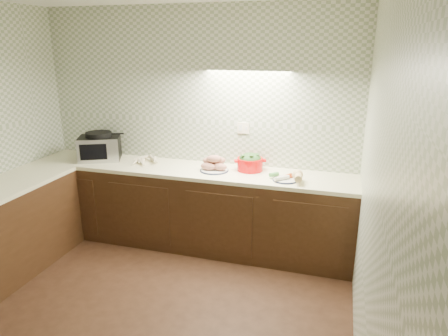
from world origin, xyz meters
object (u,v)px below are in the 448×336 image
(parsnip_pile, at_px, (144,160))
(veg_plate, at_px, (291,177))
(sweet_potato_plate, at_px, (214,165))
(dutch_oven, at_px, (250,162))
(onion_bowl, at_px, (217,164))
(toaster_oven, at_px, (100,147))

(parsnip_pile, bearing_deg, veg_plate, -4.69)
(sweet_potato_plate, relative_size, dutch_oven, 0.86)
(parsnip_pile, bearing_deg, sweet_potato_plate, -2.72)
(parsnip_pile, height_order, dutch_oven, dutch_oven)
(onion_bowl, height_order, dutch_oven, dutch_oven)
(onion_bowl, distance_m, dutch_oven, 0.37)
(toaster_oven, xyz_separation_m, dutch_oven, (1.77, 0.08, -0.06))
(parsnip_pile, height_order, sweet_potato_plate, sweet_potato_plate)
(toaster_oven, bearing_deg, dutch_oven, -22.19)
(dutch_oven, bearing_deg, parsnip_pile, 161.76)
(onion_bowl, height_order, veg_plate, veg_plate)
(onion_bowl, xyz_separation_m, dutch_oven, (0.37, -0.00, 0.05))
(sweet_potato_plate, height_order, veg_plate, sweet_potato_plate)
(parsnip_pile, distance_m, onion_bowl, 0.86)
(toaster_oven, distance_m, parsnip_pile, 0.56)
(toaster_oven, xyz_separation_m, sweet_potato_plate, (1.41, -0.03, -0.09))
(sweet_potato_plate, xyz_separation_m, dutch_oven, (0.36, 0.12, 0.03))
(dutch_oven, bearing_deg, veg_plate, -46.84)
(parsnip_pile, distance_m, veg_plate, 1.69)
(veg_plate, bearing_deg, onion_bowl, 165.31)
(sweet_potato_plate, relative_size, veg_plate, 0.87)
(toaster_oven, distance_m, onion_bowl, 1.41)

